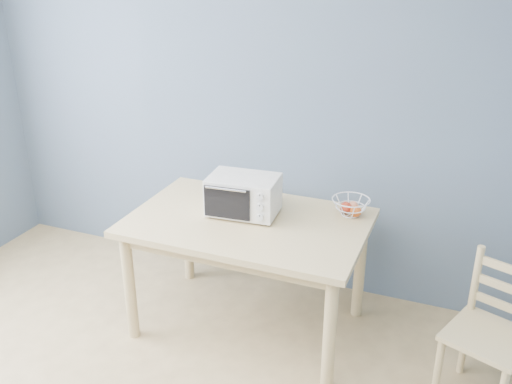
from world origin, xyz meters
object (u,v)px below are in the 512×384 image
at_px(fruit_basket, 351,207).
at_px(dining_chair, 490,336).
at_px(toaster_oven, 241,194).
at_px(dining_table, 248,235).

height_order(fruit_basket, dining_chair, fruit_basket).
bearing_deg(toaster_oven, dining_chair, -12.27).
bearing_deg(dining_table, fruit_basket, 27.97).
height_order(dining_table, dining_chair, dining_chair).
xyz_separation_m(dining_table, toaster_oven, (-0.07, 0.06, 0.23)).
bearing_deg(fruit_basket, toaster_oven, -159.50).
bearing_deg(fruit_basket, dining_table, -152.03).
relative_size(toaster_oven, dining_chair, 0.53).
relative_size(dining_table, toaster_oven, 3.24).
distance_m(dining_table, toaster_oven, 0.25).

